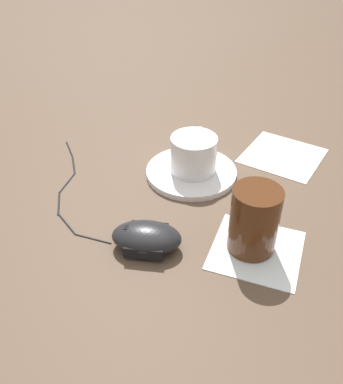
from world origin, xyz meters
The scene contains 8 objects.
ground_plane centered at (0.00, 0.00, 0.00)m, with size 3.00×3.00×0.00m, color brown.
saucer centered at (-0.04, 0.09, 0.01)m, with size 0.16×0.16×0.01m, color white.
coffee_cup centered at (-0.03, 0.09, 0.04)m, with size 0.08×0.11×0.06m.
computer_mouse centered at (-0.10, -0.10, 0.02)m, with size 0.11×0.07×0.04m.
mouse_cable centered at (-0.24, 0.04, 0.00)m, with size 0.13×0.29×0.00m.
napkin_under_glass centered at (0.05, -0.10, 0.00)m, with size 0.12×0.12×0.00m, color white.
drinking_glass centered at (0.05, -0.09, 0.05)m, with size 0.07×0.07×0.10m, color #4C2814.
napkin_spare centered at (0.14, 0.16, 0.00)m, with size 0.14×0.14×0.00m, color silver.
Camera 1 is at (-0.05, -0.54, 0.43)m, focal length 40.00 mm.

